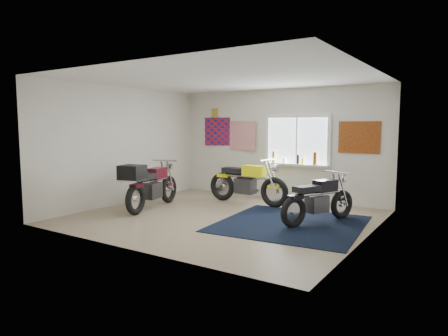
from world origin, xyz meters
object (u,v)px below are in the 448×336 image
Objects in this scene: navy_rug at (291,224)px; black_chrome_bike at (318,201)px; yellow_triumph at (247,184)px; maroon_tourer at (149,185)px.

black_chrome_bike is (0.39, 0.36, 0.41)m from navy_rug.
black_chrome_bike is (2.04, -0.90, -0.06)m from yellow_triumph.
yellow_triumph is (-1.65, 1.26, 0.46)m from navy_rug.
black_chrome_bike is at bearing -20.82° from yellow_triumph.
yellow_triumph is 2.23m from black_chrome_bike.
yellow_triumph is at bearing -51.58° from maroon_tourer.
black_chrome_bike is 0.85× the size of maroon_tourer.
yellow_triumph is 2.25m from maroon_tourer.
yellow_triumph reaches higher than black_chrome_bike.
maroon_tourer is at bearing -126.20° from yellow_triumph.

